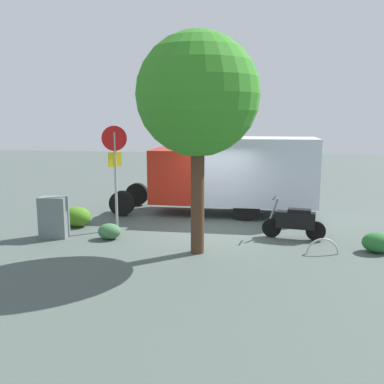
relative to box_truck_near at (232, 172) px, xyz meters
name	(u,v)px	position (x,y,z in m)	size (l,w,h in m)	color
ground_plane	(210,232)	(0.47, 2.61, -1.56)	(60.00, 60.00, 0.00)	#48534F
box_truck_near	(232,172)	(0.00, 0.00, 0.00)	(7.26, 2.22, 2.78)	black
motorcycle	(295,221)	(-2.03, 3.01, -1.04)	(1.80, 0.61, 1.20)	black
stop_sign	(115,161)	(3.39, 2.87, 0.60)	(0.71, 0.33, 3.24)	#9E9EA3
street_tree	(198,96)	(0.57, 4.72, 2.45)	(3.06, 3.06, 5.57)	#47301E
utility_cabinet	(54,217)	(4.94, 3.93, -0.96)	(0.78, 0.47, 1.20)	slate
bike_rack_hoop	(322,254)	(-2.64, 4.36, -1.56)	(0.85, 0.85, 0.05)	#B7B7BC
shrub_near_sign	(377,243)	(-4.06, 3.98, -1.30)	(0.77, 0.63, 0.53)	#27692E
shrub_mid_verge	(109,231)	(3.28, 3.87, -1.33)	(0.67, 0.55, 0.46)	#3D6F42
shrub_by_tree	(76,217)	(4.82, 2.65, -1.24)	(0.94, 0.77, 0.64)	#427B1D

